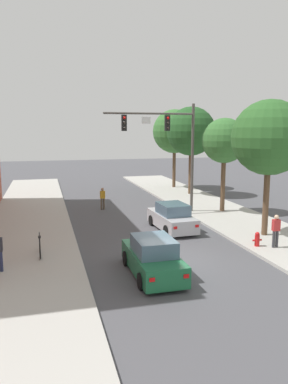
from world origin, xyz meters
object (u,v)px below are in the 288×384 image
at_px(street_tree_nearest, 269,138).
at_px(street_tree_second, 224,141).
at_px(car_lead_silver, 172,218).
at_px(pedestrian_crossing_road, 103,197).
at_px(street_tree_farthest, 175,132).
at_px(street_tree_third, 191,131).
at_px(traffic_signal_mast, 169,138).
at_px(car_following_green, 153,258).
at_px(bicycle_leaning, 40,247).
at_px(pedestrian_sidewalk_right_walker, 276,229).
at_px(fire_hydrant, 257,239).

distance_m(street_tree_nearest, street_tree_second, 6.40).
xyz_separation_m(car_lead_silver, pedestrian_crossing_road, (-3.09, 6.79, 0.19)).
distance_m(pedestrian_crossing_road, street_tree_farthest, 12.96).
bearing_deg(street_tree_third, pedestrian_crossing_road, -154.17).
relative_size(traffic_signal_mast, car_following_green, 1.77).
distance_m(car_lead_silver, car_following_green, 7.21).
relative_size(bicycle_leaning, street_tree_second, 0.27).
distance_m(pedestrian_crossing_road, pedestrian_sidewalk_right_walker, 13.57).
xyz_separation_m(traffic_signal_mast, pedestrian_sidewalk_right_walker, (2.53, -9.03, -4.27)).
distance_m(pedestrian_sidewalk_right_walker, street_tree_nearest, 4.95).
relative_size(car_following_green, street_tree_nearest, 0.58).
bearing_deg(street_tree_nearest, bicycle_leaning, -178.09).
distance_m(pedestrian_sidewalk_right_walker, fire_hydrant, 1.02).
height_order(bicycle_leaning, street_tree_nearest, street_tree_nearest).
height_order(pedestrian_sidewalk_right_walker, street_tree_third, street_tree_third).
xyz_separation_m(pedestrian_crossing_road, bicycle_leaning, (-4.45, -10.03, -0.37)).
distance_m(fire_hydrant, street_tree_farthest, 20.66).
relative_size(pedestrian_sidewalk_right_walker, bicycle_leaning, 0.93).
bearing_deg(fire_hydrant, pedestrian_crossing_road, 117.69).
relative_size(car_lead_silver, car_following_green, 1.02).
bearing_deg(bicycle_leaning, street_tree_nearest, 1.91).
relative_size(fire_hydrant, street_tree_farthest, 0.09).
bearing_deg(car_following_green, bicycle_leaning, 143.71).
bearing_deg(street_tree_nearest, street_tree_third, 85.32).
height_order(traffic_signal_mast, street_tree_third, street_tree_third).
xyz_separation_m(fire_hydrant, street_tree_nearest, (1.52, 1.75, 4.94)).
bearing_deg(street_tree_farthest, bicycle_leaning, -125.22).
height_order(car_lead_silver, street_tree_third, street_tree_third).
height_order(traffic_signal_mast, fire_hydrant, traffic_signal_mast).
bearing_deg(pedestrian_crossing_road, street_tree_second, -21.93).
relative_size(traffic_signal_mast, street_tree_nearest, 1.02).
distance_m(car_following_green, street_tree_third, 20.13).
height_order(pedestrian_sidewalk_right_walker, street_tree_second, street_tree_second).
xyz_separation_m(fire_hydrant, street_tree_farthest, (2.61, 19.81, 5.22)).
relative_size(bicycle_leaning, street_tree_third, 0.23).
distance_m(car_following_green, pedestrian_crossing_road, 13.31).
height_order(car_lead_silver, street_tree_nearest, street_tree_nearest).
distance_m(street_tree_second, street_tree_third, 7.49).
relative_size(fire_hydrant, street_tree_third, 0.09).
relative_size(car_following_green, pedestrian_sidewalk_right_walker, 2.59).
bearing_deg(pedestrian_crossing_road, fire_hydrant, -62.31).
height_order(traffic_signal_mast, car_lead_silver, traffic_signal_mast).
xyz_separation_m(bicycle_leaning, fire_hydrant, (10.43, -1.35, -0.03)).
bearing_deg(street_tree_third, street_tree_nearest, -94.68).
height_order(car_lead_silver, bicycle_leaning, car_lead_silver).
relative_size(street_tree_nearest, street_tree_third, 0.94).
distance_m(street_tree_third, street_tree_farthest, 4.26).
distance_m(traffic_signal_mast, street_tree_second, 3.98).
xyz_separation_m(pedestrian_crossing_road, street_tree_nearest, (7.49, -9.63, 4.53)).
xyz_separation_m(car_lead_silver, car_following_green, (-3.09, -6.52, 0.00)).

